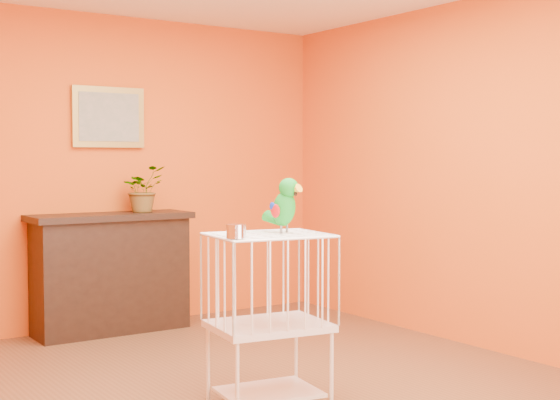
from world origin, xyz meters
TOP-DOWN VIEW (x-y plane):
  - ground at (0.00, 0.00)m, footprint 4.50×4.50m
  - room_shell at (0.00, 0.00)m, footprint 4.50×4.50m
  - console_cabinet at (-0.07, 2.02)m, footprint 1.30×0.47m
  - potted_plant at (0.21, 2.08)m, footprint 0.44×0.47m
  - framed_picture at (0.00, 2.22)m, footprint 0.62×0.04m
  - birdcage at (-0.05, -0.28)m, footprint 0.70×0.57m
  - feed_cup at (-0.35, -0.41)m, footprint 0.10×0.10m
  - parrot at (0.07, -0.26)m, footprint 0.16×0.29m

SIDE VIEW (x-z plane):
  - ground at x=0.00m, z-range 0.00..0.00m
  - console_cabinet at x=-0.07m, z-range 0.00..0.97m
  - birdcage at x=-0.05m, z-range 0.02..1.00m
  - feed_cup at x=-0.35m, z-range 0.99..1.06m
  - potted_plant at x=0.21m, z-range 0.96..1.26m
  - parrot at x=0.07m, z-range 0.98..1.30m
  - room_shell at x=0.00m, z-range -0.67..3.83m
  - framed_picture at x=0.00m, z-range 1.50..2.00m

